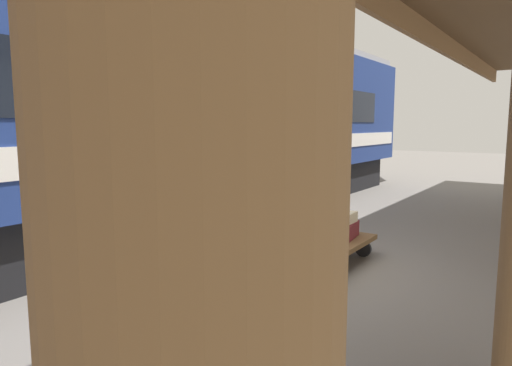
{
  "coord_description": "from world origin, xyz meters",
  "views": [
    {
      "loc": [
        -2.73,
        5.2,
        1.96
      ],
      "look_at": [
        0.84,
        0.04,
        1.15
      ],
      "focal_mm": 31.75,
      "sensor_mm": 36.0,
      "label": 1
    }
  ],
  "objects_px": {
    "suitcase_yellow_case": "(302,246)",
    "suitcase_burgundy_valise": "(323,240)",
    "suitcase_black_hardshell": "(262,242)",
    "suitcase_cream_canvas": "(341,217)",
    "suitcase_navy_fabric": "(304,225)",
    "train_car": "(127,119)",
    "suitcase_orange_carryall": "(303,228)",
    "suitcase_slate_roller": "(284,233)",
    "suitcase_teal_softside": "(306,201)",
    "luggage_cart": "(303,246)",
    "suitcase_maroon_trunk": "(341,230)",
    "suitcase_red_plastic": "(305,212)",
    "porter_by_door": "(221,192)",
    "porter_in_overalls": "(247,196)",
    "suitcase_olive_duffel": "(283,217)"
  },
  "relations": [
    {
      "from": "suitcase_maroon_trunk",
      "to": "suitcase_teal_softside",
      "type": "bearing_deg",
      "value": -5.57
    },
    {
      "from": "suitcase_navy_fabric",
      "to": "suitcase_burgundy_valise",
      "type": "xyz_separation_m",
      "value": [
        -0.62,
        0.59,
        -0.02
      ]
    },
    {
      "from": "suitcase_black_hardshell",
      "to": "porter_by_door",
      "type": "bearing_deg",
      "value": -24.24
    },
    {
      "from": "suitcase_teal_softside",
      "to": "luggage_cart",
      "type": "bearing_deg",
      "value": 116.33
    },
    {
      "from": "suitcase_red_plastic",
      "to": "suitcase_cream_canvas",
      "type": "bearing_deg",
      "value": 177.87
    },
    {
      "from": "suitcase_maroon_trunk",
      "to": "porter_by_door",
      "type": "bearing_deg",
      "value": 21.99
    },
    {
      "from": "luggage_cart",
      "to": "suitcase_olive_duffel",
      "type": "xyz_separation_m",
      "value": [
        0.32,
        0.02,
        0.37
      ]
    },
    {
      "from": "train_car",
      "to": "suitcase_cream_canvas",
      "type": "distance_m",
      "value": 4.0
    },
    {
      "from": "suitcase_red_plastic",
      "to": "porter_by_door",
      "type": "distance_m",
      "value": 1.33
    },
    {
      "from": "suitcase_burgundy_valise",
      "to": "porter_in_overalls",
      "type": "xyz_separation_m",
      "value": [
        1.17,
        0.16,
        0.53
      ]
    },
    {
      "from": "suitcase_slate_roller",
      "to": "porter_in_overalls",
      "type": "distance_m",
      "value": 0.76
    },
    {
      "from": "train_car",
      "to": "suitcase_orange_carryall",
      "type": "bearing_deg",
      "value": 175.26
    },
    {
      "from": "suitcase_navy_fabric",
      "to": "suitcase_black_hardshell",
      "type": "relative_size",
      "value": 0.99
    },
    {
      "from": "suitcase_red_plastic",
      "to": "suitcase_teal_softside",
      "type": "height_order",
      "value": "suitcase_teal_softside"
    },
    {
      "from": "suitcase_orange_carryall",
      "to": "porter_in_overalls",
      "type": "relative_size",
      "value": 0.3
    },
    {
      "from": "suitcase_black_hardshell",
      "to": "suitcase_slate_roller",
      "type": "bearing_deg",
      "value": -90.0
    },
    {
      "from": "suitcase_black_hardshell",
      "to": "suitcase_red_plastic",
      "type": "relative_size",
      "value": 1.17
    },
    {
      "from": "suitcase_burgundy_valise",
      "to": "suitcase_black_hardshell",
      "type": "height_order",
      "value": "suitcase_black_hardshell"
    },
    {
      "from": "suitcase_red_plastic",
      "to": "suitcase_teal_softside",
      "type": "relative_size",
      "value": 1.1
    },
    {
      "from": "suitcase_black_hardshell",
      "to": "porter_by_door",
      "type": "distance_m",
      "value": 1.3
    },
    {
      "from": "suitcase_yellow_case",
      "to": "suitcase_red_plastic",
      "type": "xyz_separation_m",
      "value": [
        0.62,
        -1.2,
        0.18
      ]
    },
    {
      "from": "luggage_cart",
      "to": "porter_in_overalls",
      "type": "bearing_deg",
      "value": 10.69
    },
    {
      "from": "porter_in_overalls",
      "to": "porter_by_door",
      "type": "height_order",
      "value": "same"
    },
    {
      "from": "suitcase_teal_softside",
      "to": "porter_in_overalls",
      "type": "relative_size",
      "value": 0.27
    },
    {
      "from": "porter_in_overalls",
      "to": "suitcase_cream_canvas",
      "type": "bearing_deg",
      "value": -146.96
    },
    {
      "from": "suitcase_yellow_case",
      "to": "suitcase_slate_roller",
      "type": "height_order",
      "value": "suitcase_yellow_case"
    },
    {
      "from": "suitcase_burgundy_valise",
      "to": "suitcase_olive_duffel",
      "type": "height_order",
      "value": "suitcase_olive_duffel"
    },
    {
      "from": "suitcase_navy_fabric",
      "to": "suitcase_maroon_trunk",
      "type": "bearing_deg",
      "value": 180.0
    },
    {
      "from": "suitcase_black_hardshell",
      "to": "suitcase_cream_canvas",
      "type": "bearing_deg",
      "value": -117.21
    },
    {
      "from": "suitcase_maroon_trunk",
      "to": "suitcase_navy_fabric",
      "type": "bearing_deg",
      "value": 0.0
    },
    {
      "from": "suitcase_burgundy_valise",
      "to": "porter_by_door",
      "type": "xyz_separation_m",
      "value": [
        1.7,
        0.1,
        0.53
      ]
    },
    {
      "from": "suitcase_yellow_case",
      "to": "suitcase_burgundy_valise",
      "type": "xyz_separation_m",
      "value": [
        -0.0,
        -0.59,
        -0.05
      ]
    },
    {
      "from": "suitcase_navy_fabric",
      "to": "suitcase_cream_canvas",
      "type": "relative_size",
      "value": 1.43
    },
    {
      "from": "suitcase_orange_carryall",
      "to": "porter_by_door",
      "type": "xyz_separation_m",
      "value": [
        1.69,
        -0.46,
        0.25
      ]
    },
    {
      "from": "suitcase_black_hardshell",
      "to": "suitcase_teal_softside",
      "type": "bearing_deg",
      "value": -89.48
    },
    {
      "from": "luggage_cart",
      "to": "suitcase_olive_duffel",
      "type": "height_order",
      "value": "suitcase_olive_duffel"
    },
    {
      "from": "suitcase_yellow_case",
      "to": "suitcase_burgundy_valise",
      "type": "height_order",
      "value": "suitcase_yellow_case"
    },
    {
      "from": "suitcase_olive_duffel",
      "to": "porter_by_door",
      "type": "xyz_separation_m",
      "value": [
        1.08,
        0.08,
        0.28
      ]
    },
    {
      "from": "luggage_cart",
      "to": "train_car",
      "type": "bearing_deg",
      "value": 4.52
    },
    {
      "from": "train_car",
      "to": "suitcase_navy_fabric",
      "type": "xyz_separation_m",
      "value": [
        -3.03,
        -0.85,
        -1.64
      ]
    },
    {
      "from": "luggage_cart",
      "to": "suitcase_orange_carryall",
      "type": "relative_size",
      "value": 4.12
    },
    {
      "from": "luggage_cart",
      "to": "porter_by_door",
      "type": "distance_m",
      "value": 1.54
    },
    {
      "from": "porter_by_door",
      "to": "suitcase_navy_fabric",
      "type": "bearing_deg",
      "value": -147.58
    },
    {
      "from": "suitcase_maroon_trunk",
      "to": "suitcase_navy_fabric",
      "type": "height_order",
      "value": "suitcase_maroon_trunk"
    },
    {
      "from": "suitcase_slate_roller",
      "to": "suitcase_olive_duffel",
      "type": "distance_m",
      "value": 0.23
    },
    {
      "from": "train_car",
      "to": "suitcase_burgundy_valise",
      "type": "distance_m",
      "value": 4.02
    },
    {
      "from": "luggage_cart",
      "to": "suitcase_orange_carryall",
      "type": "bearing_deg",
      "value": 117.76
    },
    {
      "from": "suitcase_slate_roller",
      "to": "suitcase_teal_softside",
      "type": "bearing_deg",
      "value": -89.01
    },
    {
      "from": "suitcase_red_plastic",
      "to": "suitcase_orange_carryall",
      "type": "distance_m",
      "value": 1.33
    },
    {
      "from": "suitcase_slate_roller",
      "to": "suitcase_olive_duffel",
      "type": "bearing_deg",
      "value": 73.5
    }
  ]
}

